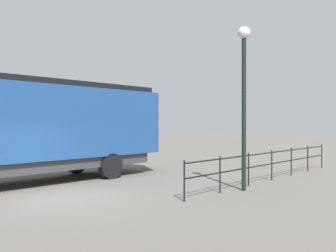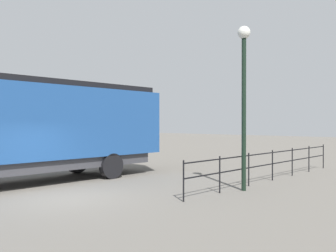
{
  "view_description": "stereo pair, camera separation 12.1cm",
  "coord_description": "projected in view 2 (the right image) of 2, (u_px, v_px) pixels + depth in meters",
  "views": [
    {
      "loc": [
        10.38,
        -6.39,
        2.4
      ],
      "look_at": [
        1.1,
        3.76,
        2.3
      ],
      "focal_mm": 39.36,
      "sensor_mm": 36.0,
      "label": 1
    },
    {
      "loc": [
        10.47,
        -6.3,
        2.4
      ],
      "look_at": [
        1.1,
        3.76,
        2.3
      ],
      "focal_mm": 39.36,
      "sensor_mm": 36.0,
      "label": 2
    }
  ],
  "objects": [
    {
      "name": "lamp_post",
      "position": [
        244.0,
        81.0,
        13.05
      ],
      "size": [
        0.45,
        0.45,
        5.85
      ],
      "color": "black",
      "rests_on": "ground_plane"
    },
    {
      "name": "ground_plane",
      "position": [
        63.0,
        198.0,
        11.76
      ],
      "size": [
        120.0,
        120.0,
        0.0
      ],
      "primitive_type": "plane",
      "color": "#666059"
    },
    {
      "name": "platform_fence",
      "position": [
        272.0,
        161.0,
        15.41
      ],
      "size": [
        0.05,
        11.52,
        1.27
      ],
      "color": "black",
      "rests_on": "ground_plane"
    }
  ]
}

